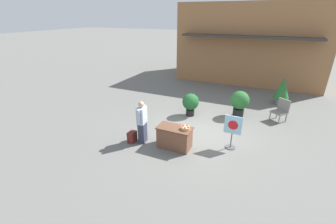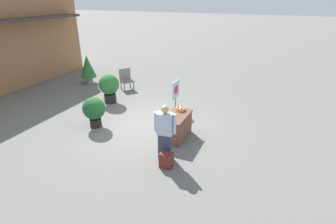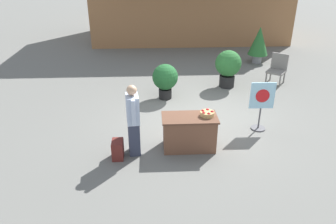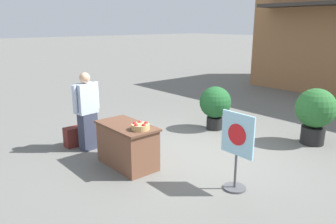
% 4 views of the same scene
% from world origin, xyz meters
% --- Properties ---
extents(ground_plane, '(120.00, 120.00, 0.00)m').
position_xyz_m(ground_plane, '(0.00, 0.00, 0.00)').
color(ground_plane, slate).
extents(display_table, '(1.23, 0.65, 0.79)m').
position_xyz_m(display_table, '(-0.40, -1.33, 0.40)').
color(display_table, brown).
rests_on(display_table, ground_plane).
extents(apple_basket, '(0.31, 0.31, 0.13)m').
position_xyz_m(apple_basket, '(-0.01, -1.31, 0.85)').
color(apple_basket, tan).
rests_on(apple_basket, display_table).
extents(person_visitor, '(0.31, 0.61, 1.61)m').
position_xyz_m(person_visitor, '(-1.63, -1.48, 0.82)').
color(person_visitor, '#33384C').
rests_on(person_visitor, ground_plane).
extents(backpack, '(0.24, 0.34, 0.42)m').
position_xyz_m(backpack, '(-1.98, -1.67, 0.21)').
color(backpack, maroon).
rests_on(backpack, ground_plane).
extents(poster_board, '(0.60, 0.36, 1.25)m').
position_xyz_m(poster_board, '(1.46, -0.54, 0.69)').
color(poster_board, '#4C4C51').
rests_on(poster_board, ground_plane).
extents(patio_chair, '(0.77, 0.77, 1.00)m').
position_xyz_m(patio_chair, '(3.05, 2.68, 0.53)').
color(patio_chair, gray).
rests_on(patio_chair, ground_plane).
extents(potted_plant_near_left, '(0.77, 0.77, 1.07)m').
position_xyz_m(potted_plant_near_left, '(-0.81, 1.53, 0.64)').
color(potted_plant_near_left, black).
rests_on(potted_plant_near_left, ground_plane).
extents(potted_plant_near_right, '(0.79, 0.79, 1.44)m').
position_xyz_m(potted_plant_near_right, '(3.06, 4.96, 0.84)').
color(potted_plant_near_right, gray).
rests_on(potted_plant_near_right, ground_plane).
extents(potted_plant_far_right, '(0.85, 0.85, 1.23)m').
position_xyz_m(potted_plant_far_right, '(1.27, 2.39, 0.72)').
color(potted_plant_far_right, black).
rests_on(potted_plant_far_right, ground_plane).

